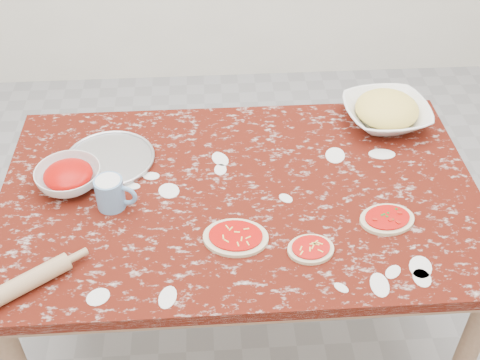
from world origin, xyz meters
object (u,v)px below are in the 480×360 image
cheese_bowl (386,114)px  flour_mug (111,193)px  worktable (240,209)px  rolling_pin (25,283)px  pizza_tray (110,159)px  sauce_bowl (69,178)px

cheese_bowl → flour_mug: 1.07m
worktable → rolling_pin: size_ratio=6.03×
worktable → pizza_tray: pizza_tray is taller
worktable → pizza_tray: size_ratio=5.17×
cheese_bowl → rolling_pin: bearing=-148.7°
pizza_tray → rolling_pin: (-0.18, -0.57, 0.02)m
sauce_bowl → cheese_bowl: bearing=14.2°
sauce_bowl → cheese_bowl: (1.15, 0.29, 0.00)m
pizza_tray → cheese_bowl: cheese_bowl is taller
worktable → flour_mug: flour_mug is taller
worktable → flour_mug: size_ratio=11.72×
sauce_bowl → rolling_pin: sauce_bowl is taller
flour_mug → rolling_pin: flour_mug is taller
rolling_pin → pizza_tray: bearing=72.5°
cheese_bowl → flour_mug: (-0.99, -0.40, 0.02)m
sauce_bowl → worktable: bearing=-6.8°
worktable → rolling_pin: 0.74m
flour_mug → rolling_pin: 0.39m
sauce_bowl → pizza_tray: bearing=45.8°
sauce_bowl → flour_mug: bearing=-35.8°
pizza_tray → flour_mug: bearing=-81.9°
flour_mug → pizza_tray: bearing=98.1°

